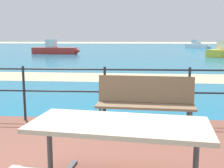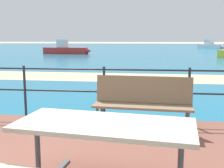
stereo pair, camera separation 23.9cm
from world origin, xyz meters
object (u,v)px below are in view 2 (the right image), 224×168
(picnic_table, at_px, (105,141))
(boat_far, at_px, (211,45))
(park_bench, at_px, (143,99))
(boat_near, at_px, (66,50))

(picnic_table, relative_size, boat_far, 0.40)
(picnic_table, height_order, park_bench, park_bench)
(park_bench, relative_size, boat_near, 0.31)
(boat_near, height_order, boat_far, boat_near)
(park_bench, xyz_separation_m, boat_near, (-7.82, 23.23, -0.16))
(park_bench, xyz_separation_m, boat_far, (10.50, 41.79, -0.15))
(picnic_table, relative_size, boat_near, 0.35)
(picnic_table, height_order, boat_near, boat_near)
(picnic_table, bearing_deg, park_bench, 88.04)
(park_bench, relative_size, boat_far, 0.36)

